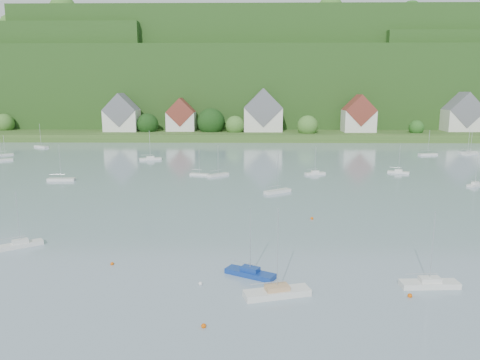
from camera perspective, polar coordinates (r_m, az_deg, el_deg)
The scene contains 17 objects.
far_shore_strip at distance 211.24m, azimuth 1.36°, elevation 5.92°, with size 600.00×60.00×3.00m, color #31521F.
forested_ridge at distance 278.93m, azimuth 1.37°, elevation 11.60°, with size 620.00×181.22×69.89m.
village_building_0 at distance 204.81m, azimuth -14.33°, elevation 7.66°, with size 14.00×10.40×16.00m.
village_building_1 at distance 201.75m, azimuth -7.24°, elevation 7.65°, with size 12.00×9.36×14.00m.
village_building_2 at distance 198.73m, azimuth 2.85°, elevation 8.11°, with size 16.00×11.44×18.00m.
village_building_3 at distance 202.08m, azimuth 14.37°, elevation 7.59°, with size 13.00×10.40×15.50m.
village_building_4 at distance 220.51m, azimuth 25.67°, elevation 7.16°, with size 15.00×10.40×16.50m.
near_sailboat_1 at distance 53.53m, azimuth 1.26°, elevation -11.28°, with size 5.94×4.27×7.93m.
near_sailboat_2 at distance 48.87m, azimuth 4.58°, elevation -13.54°, with size 7.12×3.69×9.25m.
near_sailboat_3 at distance 54.69m, azimuth 22.26°, elevation -11.64°, with size 6.28×2.06×8.36m.
near_sailboat_6 at distance 69.25m, azimuth -25.38°, elevation -7.12°, with size 5.45×4.54×7.55m.
mooring_buoy_0 at distance 43.42m, azimuth -4.49°, elevation -17.60°, with size 0.47×0.47×0.47m, color #D15004.
mooring_buoy_1 at distance 51.64m, azimuth -4.88°, elevation -12.71°, with size 0.44×0.44×0.44m, color silver.
mooring_buoy_2 at distance 51.74m, azimuth 20.14°, elevation -13.34°, with size 0.49×0.49×0.49m, color #D15004.
mooring_buoy_3 at distance 76.54m, azimuth 8.83°, elevation -4.78°, with size 0.50×0.50×0.50m, color #D15004.
mooring_buoy_5 at distance 58.90m, azimuth -15.44°, elevation -10.00°, with size 0.42×0.42×0.42m, color #D15004.
far_sailboat_cluster at distance 132.91m, azimuth 7.65°, elevation 2.21°, with size 182.69×77.07×8.71m.
Camera 1 is at (-1.41, -10.35, 20.89)m, focal length 34.71 mm.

